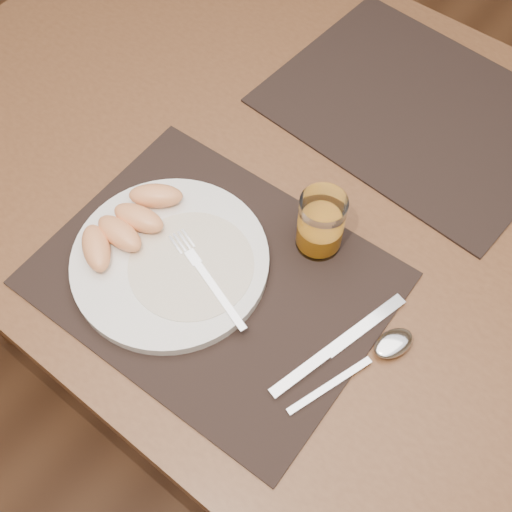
% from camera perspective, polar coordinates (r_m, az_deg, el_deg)
% --- Properties ---
extents(ground, '(5.00, 5.00, 0.00)m').
position_cam_1_polar(ground, '(1.62, 3.60, -10.03)').
color(ground, '#55331D').
rests_on(ground, ground).
extents(table, '(1.40, 0.90, 0.75)m').
position_cam_1_polar(table, '(1.03, 5.60, 3.31)').
color(table, brown).
rests_on(table, ground).
extents(placemat_near, '(0.46, 0.36, 0.00)m').
position_cam_1_polar(placemat_near, '(0.87, -3.76, -2.01)').
color(placemat_near, black).
rests_on(placemat_near, table).
extents(placemat_far, '(0.47, 0.38, 0.00)m').
position_cam_1_polar(placemat_far, '(1.09, 14.15, 12.52)').
color(placemat_far, black).
rests_on(placemat_far, table).
extents(plate, '(0.27, 0.27, 0.02)m').
position_cam_1_polar(plate, '(0.88, -7.63, -0.44)').
color(plate, white).
rests_on(plate, placemat_near).
extents(plate_dressing, '(0.17, 0.17, 0.00)m').
position_cam_1_polar(plate_dressing, '(0.86, -5.80, -0.76)').
color(plate_dressing, white).
rests_on(plate_dressing, plate).
extents(fork, '(0.17, 0.07, 0.00)m').
position_cam_1_polar(fork, '(0.86, -4.80, -1.31)').
color(fork, silver).
rests_on(fork, plate).
extents(knife, '(0.07, 0.22, 0.01)m').
position_cam_1_polar(knife, '(0.82, 6.40, -8.58)').
color(knife, silver).
rests_on(knife, placemat_near).
extents(spoon, '(0.08, 0.19, 0.01)m').
position_cam_1_polar(spoon, '(0.83, 11.33, -8.14)').
color(spoon, silver).
rests_on(spoon, placemat_near).
extents(juice_glass, '(0.06, 0.06, 0.10)m').
position_cam_1_polar(juice_glass, '(0.87, 5.76, 2.73)').
color(juice_glass, white).
rests_on(juice_glass, placemat_near).
extents(grapefruit_wedges, '(0.09, 0.19, 0.03)m').
position_cam_1_polar(grapefruit_wedges, '(0.90, -11.31, 2.86)').
color(grapefruit_wedges, '#EE9D61').
rests_on(grapefruit_wedges, plate).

